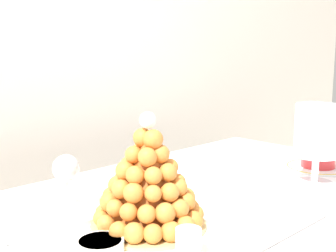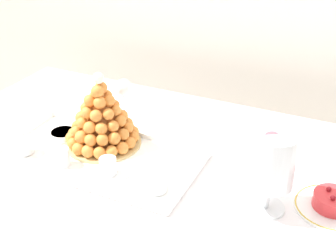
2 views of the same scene
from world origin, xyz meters
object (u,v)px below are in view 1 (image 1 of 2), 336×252
dessert_cup_mid_left (188,245)px  fruit_tart_plate (318,164)px  serving_tray (183,233)px  wine_glass (66,170)px  dessert_cup_centre (231,220)px  macaron_goblet (317,132)px  croquembouche (148,185)px  dessert_cup_mid_right (277,204)px  creme_brulee_ramekin (101,245)px

dessert_cup_mid_left → fruit_tart_plate: dessert_cup_mid_left is taller
serving_tray → wine_glass: size_ratio=4.61×
dessert_cup_centre → macaron_goblet: size_ratio=0.21×
dessert_cup_mid_left → wine_glass: wine_glass is taller
dessert_cup_mid_left → dessert_cup_centre: bearing=7.5°
croquembouche → dessert_cup_mid_left: bearing=-105.8°
dessert_cup_mid_right → macaron_goblet: (0.30, 0.06, 0.12)m
creme_brulee_ramekin → wine_glass: bearing=71.2°
dessert_cup_mid_left → fruit_tart_plate: size_ratio=0.28×
dessert_cup_centre → dessert_cup_mid_right: dessert_cup_centre is taller
creme_brulee_ramekin → wine_glass: (0.09, 0.26, 0.08)m
croquembouche → dessert_cup_mid_right: 0.32m
creme_brulee_ramekin → wine_glass: size_ratio=0.67×
fruit_tart_plate → wine_glass: size_ratio=1.48×
dessert_cup_mid_right → creme_brulee_ramekin: (-0.41, 0.12, -0.01)m
dessert_cup_mid_right → macaron_goblet: bearing=11.8°
serving_tray → dessert_cup_mid_left: 0.12m
creme_brulee_ramekin → wine_glass: wine_glass is taller
dessert_cup_centre → serving_tray: bearing=136.6°
wine_glass → creme_brulee_ramekin: bearing=-108.8°
dessert_cup_mid_right → wine_glass: 0.51m
macaron_goblet → dessert_cup_mid_right: bearing=-168.2°
croquembouche → fruit_tart_plate: 0.74m
serving_tray → dessert_cup_mid_right: size_ratio=9.94×
croquembouche → dessert_cup_mid_right: croquembouche is taller
dessert_cup_centre → creme_brulee_ramekin: size_ratio=0.58×
macaron_goblet → wine_glass: size_ratio=1.82×
dessert_cup_centre → creme_brulee_ramekin: 0.28m
dessert_cup_mid_left → wine_glass: (-0.01, 0.40, 0.06)m
croquembouche → wine_glass: size_ratio=1.84×
serving_tray → macaron_goblet: (0.53, -0.02, 0.15)m
dessert_cup_mid_left → wine_glass: bearing=91.5°
dessert_cup_mid_right → macaron_goblet: macaron_goblet is taller
fruit_tart_plate → dessert_cup_mid_left: bearing=-169.1°
wine_glass → dessert_cup_centre: bearing=-66.5°
dessert_cup_mid_left → croquembouche: bearing=74.2°
serving_tray → wine_glass: wine_glass is taller
fruit_tart_plate → croquembouche: bearing=179.1°
fruit_tart_plate → wine_glass: wine_glass is taller
creme_brulee_ramekin → dessert_cup_centre: bearing=-24.5°
dessert_cup_mid_left → dessert_cup_mid_right: 0.32m
serving_tray → dessert_cup_centre: 0.10m
croquembouche → dessert_cup_mid_left: 0.18m
serving_tray → fruit_tart_plate: (0.70, 0.06, 0.01)m
creme_brulee_ramekin → dessert_cup_mid_left: bearing=-53.6°
croquembouche → fruit_tart_plate: (0.73, -0.01, -0.09)m
croquembouche → macaron_goblet: 0.58m
croquembouche → creme_brulee_ramekin: croquembouche is taller
fruit_tart_plate → wine_glass: bearing=162.7°
dessert_cup_mid_right → wine_glass: wine_glass is taller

